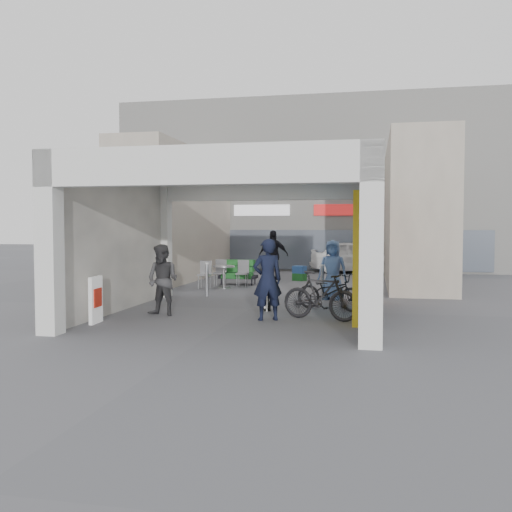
% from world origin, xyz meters
% --- Properties ---
extents(ground, '(90.00, 90.00, 0.00)m').
position_xyz_m(ground, '(0.00, 0.00, 0.00)').
color(ground, '#55555A').
rests_on(ground, ground).
extents(arcade_canopy, '(6.40, 6.45, 6.40)m').
position_xyz_m(arcade_canopy, '(0.54, -0.82, 2.30)').
color(arcade_canopy, silver).
rests_on(arcade_canopy, ground).
extents(far_building, '(18.00, 4.08, 8.00)m').
position_xyz_m(far_building, '(-0.00, 13.99, 3.99)').
color(far_building, silver).
rests_on(far_building, ground).
extents(plaza_bldg_left, '(2.00, 9.00, 5.00)m').
position_xyz_m(plaza_bldg_left, '(-4.50, 7.50, 2.50)').
color(plaza_bldg_left, '#BCAF9B').
rests_on(plaza_bldg_left, ground).
extents(plaza_bldg_right, '(2.00, 9.00, 5.00)m').
position_xyz_m(plaza_bldg_right, '(4.50, 7.50, 2.50)').
color(plaza_bldg_right, '#BCAF9B').
rests_on(plaza_bldg_right, ground).
extents(bollard_left, '(0.09, 0.09, 0.98)m').
position_xyz_m(bollard_left, '(-1.75, 2.26, 0.49)').
color(bollard_left, '#989AA0').
rests_on(bollard_left, ground).
extents(bollard_center, '(0.09, 0.09, 0.88)m').
position_xyz_m(bollard_center, '(0.08, 2.40, 0.44)').
color(bollard_center, '#989AA0').
rests_on(bollard_center, ground).
extents(bollard_right, '(0.09, 0.09, 0.97)m').
position_xyz_m(bollard_right, '(1.64, 2.20, 0.49)').
color(bollard_right, '#989AA0').
rests_on(bollard_right, ground).
extents(advert_board_near, '(0.13, 0.55, 1.00)m').
position_xyz_m(advert_board_near, '(-2.75, -2.67, 0.51)').
color(advert_board_near, silver).
rests_on(advert_board_near, ground).
extents(advert_board_far, '(0.21, 0.55, 1.00)m').
position_xyz_m(advert_board_far, '(-2.75, 1.65, 0.51)').
color(advert_board_far, silver).
rests_on(advert_board_far, ground).
extents(cafe_set, '(1.52, 1.22, 0.92)m').
position_xyz_m(cafe_set, '(-1.94, 4.75, 0.32)').
color(cafe_set, '#99999D').
rests_on(cafe_set, ground).
extents(produce_stand, '(1.32, 0.71, 0.87)m').
position_xyz_m(produce_stand, '(-1.65, 5.84, 0.34)').
color(produce_stand, black).
rests_on(produce_stand, ground).
extents(crate_stack, '(0.55, 0.50, 0.56)m').
position_xyz_m(crate_stack, '(0.31, 7.67, 0.28)').
color(crate_stack, '#175320').
rests_on(crate_stack, ground).
extents(border_collie, '(0.21, 0.41, 0.57)m').
position_xyz_m(border_collie, '(0.47, -0.21, 0.23)').
color(border_collie, black).
rests_on(border_collie, ground).
extents(man_with_dog, '(0.78, 0.67, 1.80)m').
position_xyz_m(man_with_dog, '(0.77, -1.56, 0.90)').
color(man_with_dog, black).
rests_on(man_with_dog, ground).
extents(man_back_turned, '(0.93, 0.80, 1.65)m').
position_xyz_m(man_back_turned, '(-1.72, -1.40, 0.83)').
color(man_back_turned, '#383739').
rests_on(man_back_turned, ground).
extents(man_elderly, '(0.88, 0.64, 1.68)m').
position_xyz_m(man_elderly, '(1.92, 2.31, 0.84)').
color(man_elderly, '#6082BB').
rests_on(man_elderly, ground).
extents(man_crates, '(1.16, 0.57, 1.91)m').
position_xyz_m(man_crates, '(-0.73, 7.81, 0.96)').
color(man_crates, black).
rests_on(man_crates, ground).
extents(bicycle_front, '(1.85, 1.18, 0.92)m').
position_xyz_m(bicycle_front, '(2.00, 0.28, 0.46)').
color(bicycle_front, black).
rests_on(bicycle_front, ground).
extents(bicycle_rear, '(1.85, 1.06, 1.07)m').
position_xyz_m(bicycle_rear, '(1.90, -1.29, 0.54)').
color(bicycle_rear, black).
rests_on(bicycle_rear, ground).
extents(white_van, '(4.47, 2.35, 1.45)m').
position_xyz_m(white_van, '(2.47, 11.50, 0.72)').
color(white_van, white).
rests_on(white_van, ground).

